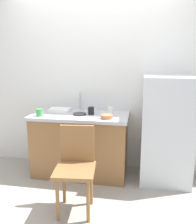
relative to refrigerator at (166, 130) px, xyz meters
name	(u,v)px	position (x,y,z in m)	size (l,w,h in m)	color
ground_plane	(82,200)	(-0.95, -0.66, -0.68)	(8.00, 8.00, 0.00)	#9E998E
back_wall	(98,75)	(-0.95, 0.34, 0.65)	(4.80, 0.10, 2.66)	silver
cabinet_base	(81,145)	(-1.12, -0.01, -0.28)	(1.24, 0.60, 0.80)	olive
countertop	(80,116)	(-1.12, -0.01, 0.14)	(1.28, 0.64, 0.04)	#B7B7BC
faucet	(80,101)	(-1.18, 0.24, 0.29)	(0.02, 0.02, 0.25)	#B7B7BC
refrigerator	(166,130)	(0.00, 0.00, 0.00)	(0.62, 0.58, 1.36)	silver
chair	(76,165)	(-0.97, -0.81, -0.18)	(0.44, 0.44, 0.89)	olive
dish_tray	(60,110)	(-1.43, 0.06, 0.19)	(0.28, 0.20, 0.05)	white
terracotta_bowl	(107,117)	(-0.74, -0.18, 0.19)	(0.15, 0.15, 0.05)	#C67042
hotplate	(80,114)	(-1.12, -0.04, 0.17)	(0.17, 0.17, 0.02)	#2D2D2D
cup_black	(91,111)	(-0.97, 0.00, 0.21)	(0.08, 0.08, 0.10)	black
cup_blue	(90,110)	(-1.01, 0.10, 0.20)	(0.06, 0.06, 0.08)	blue
cup_green	(39,112)	(-1.61, -0.20, 0.21)	(0.08, 0.08, 0.09)	green
cup_white	(110,111)	(-0.72, 0.01, 0.22)	(0.06, 0.06, 0.11)	white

